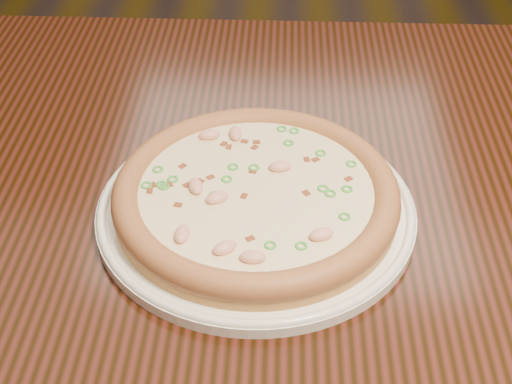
{
  "coord_description": "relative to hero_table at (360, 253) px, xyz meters",
  "views": [
    {
      "loc": [
        -0.02,
        -0.92,
        1.24
      ],
      "look_at": [
        -0.04,
        -0.37,
        0.78
      ],
      "focal_mm": 50.0,
      "sensor_mm": 36.0,
      "label": 1
    }
  ],
  "objects": [
    {
      "name": "ground",
      "position": [
        -0.08,
        0.32,
        -0.65
      ],
      "size": [
        9.0,
        9.0,
        0.0
      ],
      "primitive_type": "plane",
      "color": "black"
    },
    {
      "name": "pizza",
      "position": [
        -0.12,
        -0.05,
        0.13
      ],
      "size": [
        0.29,
        0.29,
        0.03
      ],
      "color": "#C09242",
      "rests_on": "plate"
    },
    {
      "name": "plate",
      "position": [
        -0.12,
        -0.05,
        0.11
      ],
      "size": [
        0.33,
        0.33,
        0.02
      ],
      "color": "white",
      "rests_on": "hero_table"
    },
    {
      "name": "hero_table",
      "position": [
        0.0,
        0.0,
        0.0
      ],
      "size": [
        1.2,
        0.8,
        0.75
      ],
      "color": "black",
      "rests_on": "ground"
    }
  ]
}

